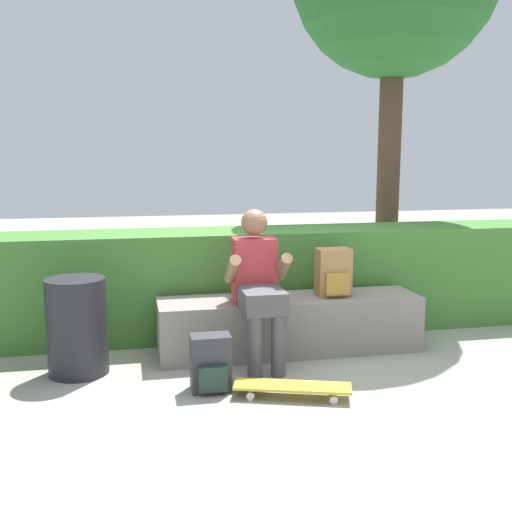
{
  "coord_description": "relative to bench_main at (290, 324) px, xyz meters",
  "views": [
    {
      "loc": [
        -1.29,
        -4.36,
        1.65
      ],
      "look_at": [
        -0.31,
        0.34,
        0.84
      ],
      "focal_mm": 42.86,
      "sensor_mm": 36.0,
      "label": 1
    }
  ],
  "objects": [
    {
      "name": "ground_plane",
      "position": [
        0.0,
        -0.43,
        -0.23
      ],
      "size": [
        24.0,
        24.0,
        0.0
      ],
      "primitive_type": "plane",
      "color": "#979889"
    },
    {
      "name": "bench_main",
      "position": [
        0.0,
        0.0,
        0.0
      ],
      "size": [
        2.19,
        0.52,
        0.47
      ],
      "color": "gray",
      "rests_on": "ground"
    },
    {
      "name": "backpack_on_ground",
      "position": [
        -0.76,
        -0.72,
        -0.04
      ],
      "size": [
        0.28,
        0.23,
        0.4
      ],
      "color": "#333338",
      "rests_on": "ground"
    },
    {
      "name": "backpack_on_bench",
      "position": [
        0.37,
        -0.01,
        0.43
      ],
      "size": [
        0.28,
        0.23,
        0.4
      ],
      "color": "#A37A47",
      "rests_on": "bench_main"
    },
    {
      "name": "hedge_row",
      "position": [
        -0.28,
        0.67,
        0.24
      ],
      "size": [
        6.47,
        0.69,
        0.96
      ],
      "color": "#407931",
      "rests_on": "ground"
    },
    {
      "name": "person_skater",
      "position": [
        -0.32,
        -0.22,
        0.43
      ],
      "size": [
        0.49,
        0.62,
        1.22
      ],
      "color": "#B73338",
      "rests_on": "ground"
    },
    {
      "name": "skateboard_near_person",
      "position": [
        -0.24,
        -0.96,
        -0.16
      ],
      "size": [
        0.82,
        0.44,
        0.09
      ],
      "color": "gold",
      "rests_on": "ground"
    },
    {
      "name": "trash_bin",
      "position": [
        -1.7,
        -0.17,
        0.13
      ],
      "size": [
        0.45,
        0.45,
        0.74
      ],
      "color": "#232328",
      "rests_on": "ground"
    }
  ]
}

